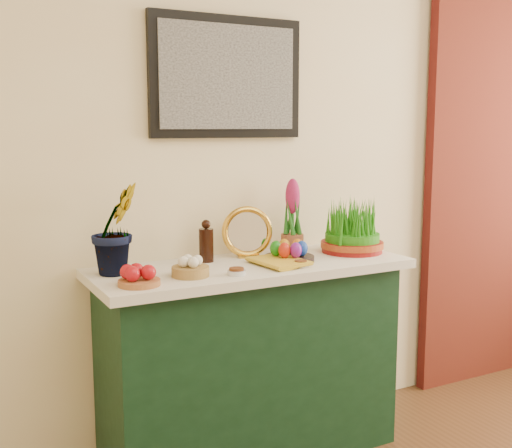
% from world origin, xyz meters
% --- Properties ---
extents(sideboard, '(1.30, 0.45, 0.85)m').
position_xyz_m(sideboard, '(-0.39, 2.00, 0.42)').
color(sideboard, '#12321D').
rests_on(sideboard, ground).
extents(tablecloth, '(1.40, 0.55, 0.04)m').
position_xyz_m(tablecloth, '(-0.39, 2.00, 0.87)').
color(tablecloth, silver).
rests_on(tablecloth, sideboard).
extents(hyacinth_green, '(0.31, 0.28, 0.49)m').
position_xyz_m(hyacinth_green, '(-0.97, 2.08, 1.14)').
color(hyacinth_green, '#226B1F').
rests_on(hyacinth_green, tablecloth).
extents(apple_bowl, '(0.18, 0.18, 0.08)m').
position_xyz_m(apple_bowl, '(-0.95, 1.85, 0.92)').
color(apple_bowl, '#9E5C31').
rests_on(apple_bowl, tablecloth).
extents(garlic_basket, '(0.17, 0.17, 0.08)m').
position_xyz_m(garlic_basket, '(-0.72, 1.90, 0.92)').
color(garlic_basket, '#9E773F').
rests_on(garlic_basket, tablecloth).
extents(vinegar_cruet, '(0.06, 0.06, 0.19)m').
position_xyz_m(vinegar_cruet, '(-0.55, 2.12, 0.97)').
color(vinegar_cruet, black).
rests_on(vinegar_cruet, tablecloth).
extents(mirror, '(0.24, 0.12, 0.24)m').
position_xyz_m(mirror, '(-0.34, 2.13, 1.00)').
color(mirror, gold).
rests_on(mirror, tablecloth).
extents(book, '(0.19, 0.26, 0.03)m').
position_xyz_m(book, '(-0.39, 1.91, 0.91)').
color(book, gold).
rests_on(book, tablecloth).
extents(spice_dish_left, '(0.07, 0.07, 0.03)m').
position_xyz_m(spice_dish_left, '(-0.55, 1.83, 0.90)').
color(spice_dish_left, silver).
rests_on(spice_dish_left, tablecloth).
extents(spice_dish_right, '(0.07, 0.07, 0.03)m').
position_xyz_m(spice_dish_right, '(-0.24, 1.84, 0.90)').
color(spice_dish_right, silver).
rests_on(spice_dish_right, tablecloth).
extents(egg_plate, '(0.23, 0.23, 0.09)m').
position_xyz_m(egg_plate, '(-0.22, 1.97, 0.92)').
color(egg_plate, black).
rests_on(egg_plate, tablecloth).
extents(hyacinth_pink, '(0.11, 0.11, 0.35)m').
position_xyz_m(hyacinth_pink, '(-0.11, 2.13, 1.05)').
color(hyacinth_pink, '#9C5636').
rests_on(hyacinth_pink, tablecloth).
extents(wheatgrass_sabzeh, '(0.30, 0.30, 0.24)m').
position_xyz_m(wheatgrass_sabzeh, '(0.15, 2.00, 1.00)').
color(wheatgrass_sabzeh, maroon).
rests_on(wheatgrass_sabzeh, tablecloth).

